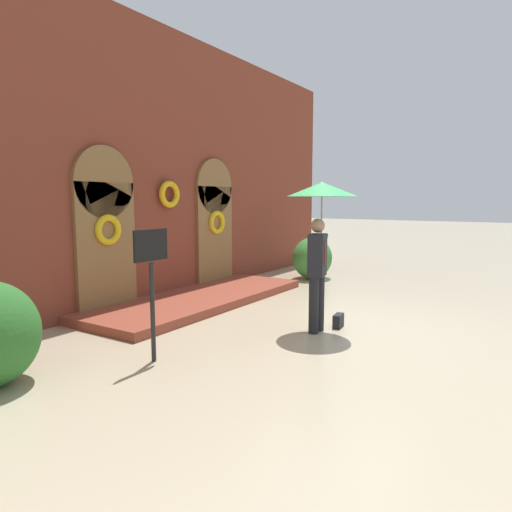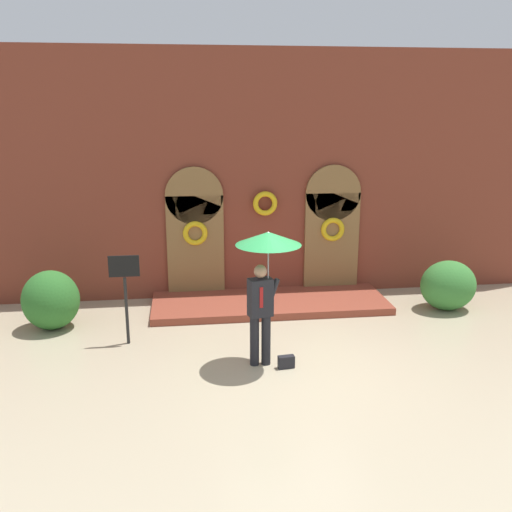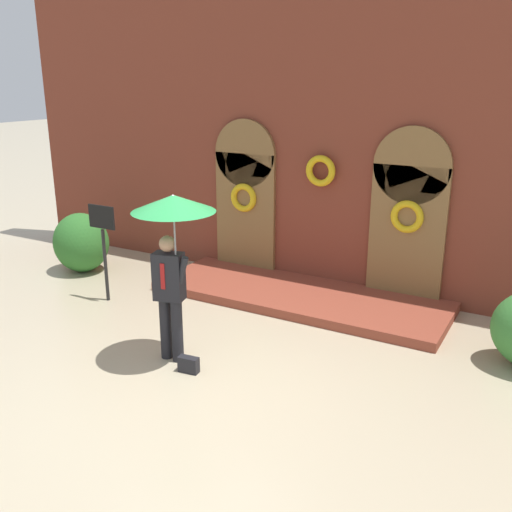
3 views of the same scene
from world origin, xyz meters
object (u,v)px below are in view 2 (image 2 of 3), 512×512
(person_with_umbrella, at_px, (266,258))
(sign_post, at_px, (125,285))
(handbag, at_px, (286,362))
(shrub_left, at_px, (51,300))
(shrub_right, at_px, (448,285))

(person_with_umbrella, relative_size, sign_post, 1.37)
(person_with_umbrella, distance_m, sign_post, 2.84)
(handbag, bearing_deg, sign_post, 146.46)
(person_with_umbrella, height_order, sign_post, person_with_umbrella)
(handbag, relative_size, shrub_left, 0.23)
(person_with_umbrella, bearing_deg, shrub_right, 26.91)
(person_with_umbrella, relative_size, shrub_left, 1.97)
(sign_post, distance_m, shrub_right, 6.91)
(handbag, xyz_separation_m, sign_post, (-2.78, 1.41, 1.05))
(sign_post, relative_size, shrub_right, 1.42)
(sign_post, bearing_deg, shrub_right, 8.36)
(sign_post, distance_m, shrub_left, 1.93)
(handbag, bearing_deg, shrub_right, 24.21)
(handbag, height_order, shrub_left, shrub_left)
(handbag, bearing_deg, shrub_left, 144.83)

